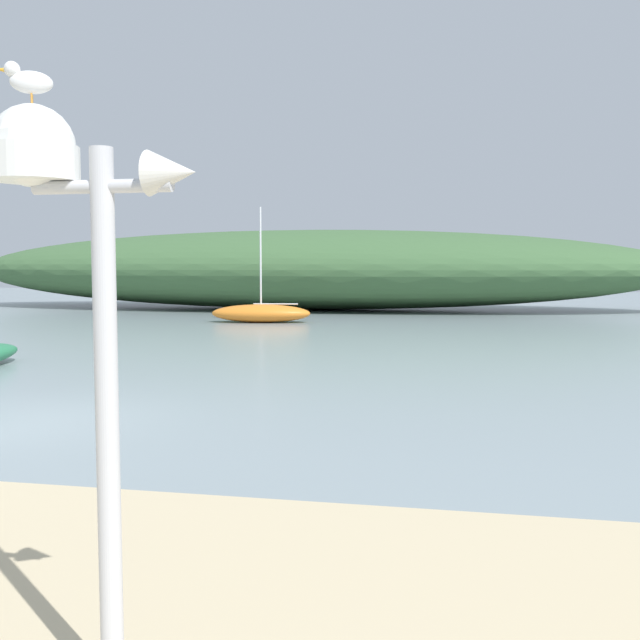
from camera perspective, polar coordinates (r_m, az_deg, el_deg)
ground_plane at (r=12.38m, az=-22.13°, el=-7.42°), size 120.00×120.00×0.00m
distant_hill at (r=40.71m, az=-1.19°, el=4.01°), size 40.10×10.92×4.41m
mast_structure at (r=3.94m, az=-19.61°, el=7.34°), size 1.10×0.46×3.08m
seagull_on_radar at (r=4.13m, az=-22.04°, el=17.18°), size 0.27×0.18×0.21m
sailboat_off_point at (r=31.05m, az=-4.68°, el=0.55°), size 4.41×2.00×4.92m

